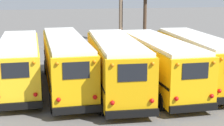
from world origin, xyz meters
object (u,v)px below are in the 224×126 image
at_px(school_bus_2, 115,64).
at_px(utility_pole, 120,11).
at_px(school_bus_0, 19,63).
at_px(school_bus_4, 197,58).
at_px(school_bus_3, 158,62).
at_px(school_bus_1, 66,61).

bearing_deg(school_bus_2, utility_pole, 75.82).
xyz_separation_m(school_bus_0, utility_pole, (9.22, 12.02, 2.23)).
distance_m(school_bus_2, utility_pole, 14.72).
distance_m(school_bus_2, school_bus_4, 5.73).
distance_m(school_bus_4, utility_pole, 13.57).
relative_size(school_bus_2, utility_pole, 1.33).
xyz_separation_m(school_bus_3, utility_pole, (0.74, 13.70, 2.21)).
height_order(school_bus_0, school_bus_2, school_bus_2).
xyz_separation_m(school_bus_0, school_bus_3, (8.48, -1.68, 0.01)).
relative_size(school_bus_1, utility_pole, 1.46).
bearing_deg(school_bus_3, school_bus_1, 169.15).
bearing_deg(utility_pole, school_bus_2, -104.18).
distance_m(school_bus_3, utility_pole, 13.90).
distance_m(school_bus_1, school_bus_2, 3.20).
relative_size(school_bus_2, school_bus_4, 0.97).
height_order(school_bus_2, utility_pole, utility_pole).
height_order(school_bus_3, school_bus_4, school_bus_4).
relative_size(school_bus_3, school_bus_4, 1.01).
height_order(school_bus_1, school_bus_4, school_bus_1).
bearing_deg(school_bus_2, school_bus_0, 159.62).
bearing_deg(school_bus_4, school_bus_3, -170.44).
bearing_deg(school_bus_4, school_bus_2, -170.98).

